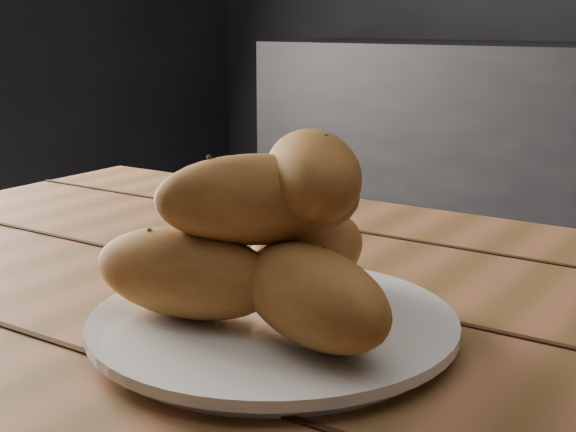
% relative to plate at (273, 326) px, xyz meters
% --- Properties ---
extents(plate, '(0.27, 0.27, 0.02)m').
position_rel_plate_xyz_m(plate, '(0.00, 0.00, 0.00)').
color(plate, white).
rests_on(plate, table).
extents(bread_rolls, '(0.27, 0.21, 0.14)m').
position_rel_plate_xyz_m(bread_rolls, '(-0.00, 0.00, 0.07)').
color(bread_rolls, '#B16D31').
rests_on(bread_rolls, plate).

